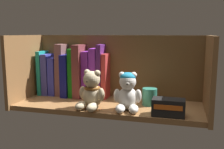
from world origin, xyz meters
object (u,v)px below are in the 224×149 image
(book_8, at_px, (95,73))
(teddy_bear_smaller, at_px, (128,92))
(book_2, at_px, (55,76))
(book_10, at_px, (106,76))
(book_0, at_px, (44,72))
(book_3, at_px, (62,70))
(book_7, at_px, (88,74))
(book_9, at_px, (101,71))
(pillar_candle, at_px, (150,97))
(small_product_box, at_px, (168,107))
(book_5, at_px, (75,72))
(teddy_bear_larger, at_px, (91,92))
(book_6, at_px, (81,71))
(book_4, at_px, (69,75))
(book_1, at_px, (49,74))

(book_8, xyz_separation_m, teddy_bear_smaller, (0.19, -0.17, -0.04))
(book_2, xyz_separation_m, book_10, (0.25, 0.00, 0.01))
(book_0, xyz_separation_m, book_8, (0.26, 0.00, 0.01))
(book_3, distance_m, book_7, 0.13)
(book_10, bearing_deg, book_0, 180.00)
(book_3, height_order, book_9, same)
(book_10, bearing_deg, pillar_candle, -19.34)
(pillar_candle, bearing_deg, book_2, 171.03)
(book_9, bearing_deg, small_product_box, -31.65)
(small_product_box, bearing_deg, book_3, 159.19)
(book_2, xyz_separation_m, book_7, (0.17, 0.00, 0.02))
(book_5, bearing_deg, book_7, 0.00)
(book_7, distance_m, book_10, 0.09)
(book_0, bearing_deg, teddy_bear_larger, -30.16)
(book_6, bearing_deg, book_9, 0.00)
(book_4, height_order, book_9, book_9)
(book_4, relative_size, book_10, 0.97)
(book_1, relative_size, pillar_candle, 2.79)
(book_3, xyz_separation_m, book_10, (0.22, 0.00, -0.02))
(book_1, xyz_separation_m, book_8, (0.24, 0.00, 0.02))
(book_3, height_order, book_5, book_3)
(book_3, bearing_deg, book_1, 180.00)
(book_3, bearing_deg, teddy_bear_larger, -40.19)
(book_3, distance_m, book_4, 0.04)
(book_7, height_order, pillar_candle, book_7)
(book_2, bearing_deg, book_1, 180.00)
(book_0, height_order, book_1, book_0)
(book_5, distance_m, small_product_box, 0.49)
(book_0, xyz_separation_m, book_3, (0.10, 0.00, 0.02))
(book_8, relative_size, pillar_candle, 3.23)
(book_10, distance_m, teddy_bear_smaller, 0.22)
(book_10, bearing_deg, book_6, 180.00)
(book_0, relative_size, book_8, 0.92)
(book_2, height_order, book_8, book_8)
(book_1, distance_m, book_5, 0.14)
(book_6, bearing_deg, teddy_bear_larger, -57.39)
(book_1, relative_size, book_8, 0.86)
(book_2, distance_m, book_5, 0.10)
(pillar_candle, bearing_deg, book_3, 170.29)
(book_6, bearing_deg, book_4, 180.00)
(teddy_bear_larger, xyz_separation_m, pillar_candle, (0.21, 0.11, -0.03))
(book_0, distance_m, teddy_bear_larger, 0.36)
(book_4, bearing_deg, teddy_bear_larger, -45.57)
(book_0, height_order, book_2, book_0)
(book_3, bearing_deg, teddy_bear_smaller, -25.39)
(book_10, xyz_separation_m, teddy_bear_smaller, (0.13, -0.17, -0.03))
(book_6, bearing_deg, book_3, 180.00)
(book_3, height_order, teddy_bear_larger, book_3)
(small_product_box, bearing_deg, book_10, 146.32)
(book_2, xyz_separation_m, book_9, (0.23, 0.00, 0.03))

